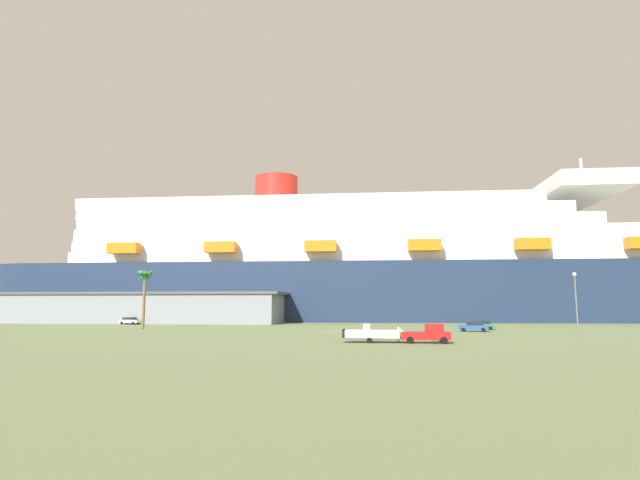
{
  "coord_description": "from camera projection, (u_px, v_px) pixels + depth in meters",
  "views": [
    {
      "loc": [
        14.82,
        -82.28,
        4.37
      ],
      "look_at": [
        -9.35,
        30.44,
        19.36
      ],
      "focal_mm": 28.09,
      "sensor_mm": 36.0,
      "label": 1
    }
  ],
  "objects": [
    {
      "name": "pickup_truck",
      "position": [
        428.0,
        334.0,
        57.72
      ],
      "size": [
        5.74,
        2.63,
        2.2
      ],
      "color": "red",
      "rests_on": "ground_plane"
    },
    {
      "name": "ground_plane",
      "position": [
        361.0,
        325.0,
        111.39
      ],
      "size": [
        600.0,
        600.0,
        0.0
      ],
      "primitive_type": "plane",
      "color": "#66754C"
    },
    {
      "name": "parked_car_white_van",
      "position": [
        130.0,
        321.0,
        113.27
      ],
      "size": [
        4.8,
        2.38,
        1.58
      ],
      "color": "white",
      "rests_on": "ground_plane"
    },
    {
      "name": "street_lamp",
      "position": [
        576.0,
        295.0,
        73.21
      ],
      "size": [
        0.56,
        0.56,
        9.13
      ],
      "color": "slate",
      "rests_on": "ground_plane"
    },
    {
      "name": "small_boat_on_trailer",
      "position": [
        378.0,
        334.0,
        58.45
      ],
      "size": [
        8.73,
        2.56,
        2.15
      ],
      "color": "#595960",
      "rests_on": "ground_plane"
    },
    {
      "name": "terminal_building",
      "position": [
        146.0,
        307.0,
        125.66
      ],
      "size": [
        73.88,
        29.08,
        7.42
      ],
      "color": "gray",
      "rests_on": "ground_plane"
    },
    {
      "name": "cruise_ship",
      "position": [
        375.0,
        271.0,
        142.19
      ],
      "size": [
        224.96,
        59.51,
        52.58
      ],
      "color": "#1E2D4C",
      "rests_on": "ground_plane"
    },
    {
      "name": "palm_tree",
      "position": [
        145.0,
        281.0,
        92.61
      ],
      "size": [
        3.07,
        3.1,
        10.8
      ],
      "color": "brown",
      "rests_on": "ground_plane"
    },
    {
      "name": "parked_car_blue_suv",
      "position": [
        474.0,
        326.0,
        82.72
      ],
      "size": [
        5.0,
        2.62,
        1.58
      ],
      "color": "#264C99",
      "rests_on": "ground_plane"
    },
    {
      "name": "parked_car_green_wagon",
      "position": [
        482.0,
        325.0,
        88.81
      ],
      "size": [
        4.8,
        2.57,
        1.58
      ],
      "color": "#2D723F",
      "rests_on": "ground_plane"
    }
  ]
}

